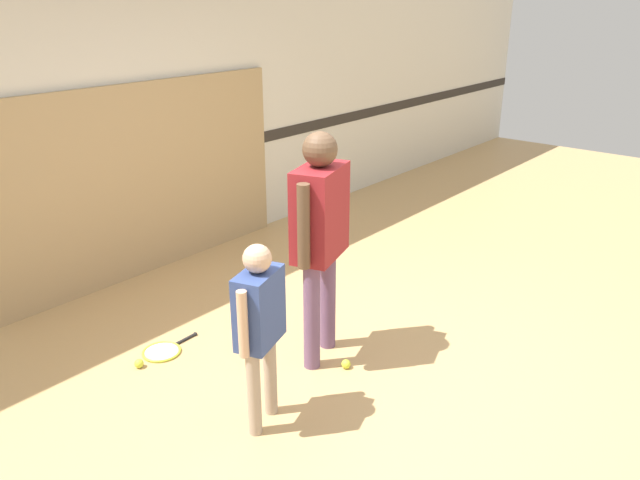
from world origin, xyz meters
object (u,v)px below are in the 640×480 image
at_px(person_student_left, 260,317).
at_px(tennis_ball_by_spare_racket, 139,363).
at_px(person_instructor, 320,224).
at_px(racket_spare_on_floor, 163,351).
at_px(tennis_ball_near_instructor, 346,364).

distance_m(person_student_left, tennis_ball_by_spare_racket, 1.33).
bearing_deg(person_instructor, racket_spare_on_floor, 110.10).
xyz_separation_m(person_student_left, tennis_ball_by_spare_racket, (-0.14, 1.11, -0.71)).
distance_m(person_student_left, tennis_ball_near_instructor, 1.07).
distance_m(person_instructor, person_student_left, 0.90).
height_order(person_instructor, person_student_left, person_instructor).
relative_size(person_instructor, tennis_ball_near_instructor, 25.33).
distance_m(person_student_left, racket_spare_on_floor, 1.37).
relative_size(person_student_left, tennis_ball_by_spare_racket, 18.13).
bearing_deg(racket_spare_on_floor, person_student_left, -96.41).
bearing_deg(person_student_left, person_instructor, -2.67).
bearing_deg(tennis_ball_near_instructor, racket_spare_on_floor, 120.93).
height_order(person_instructor, tennis_ball_by_spare_racket, person_instructor).
xyz_separation_m(person_student_left, tennis_ball_near_instructor, (0.81, -0.03, -0.71)).
bearing_deg(person_student_left, tennis_ball_near_instructor, -20.01).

